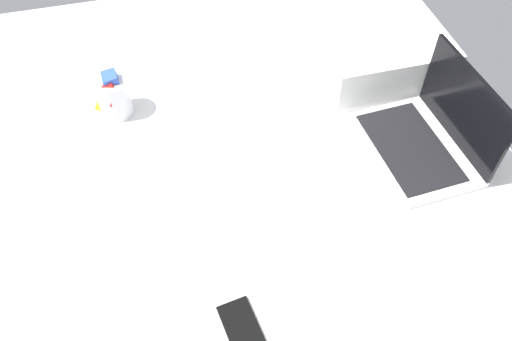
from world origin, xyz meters
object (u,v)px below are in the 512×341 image
laptop (428,137)px  pillow (365,31)px  cell_phone (243,332)px  snack_cup (113,96)px

laptop → pillow: size_ratio=0.66×
cell_phone → laptop: bearing=-155.6°
cell_phone → pillow: bearing=-133.8°
snack_cup → cell_phone: 73.64cm
cell_phone → snack_cup: bearing=-82.9°
laptop → cell_phone: bearing=-61.1°
snack_cup → cell_phone: snack_cup is taller
pillow → snack_cup: bearing=-82.8°
laptop → pillow: bearing=176.2°
snack_cup → cell_phone: bearing=15.1°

